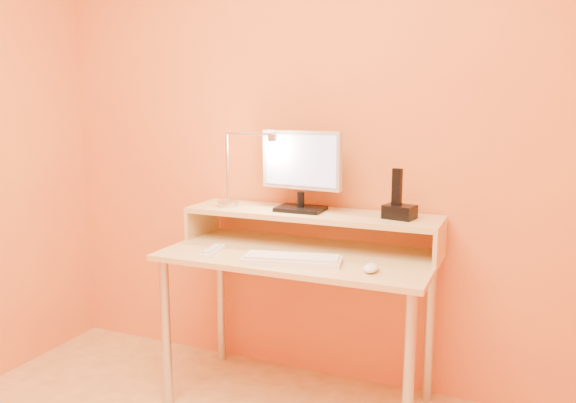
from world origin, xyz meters
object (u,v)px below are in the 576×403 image
at_px(keyboard, 292,260).
at_px(remote_control, 213,251).
at_px(phone_dock, 400,212).
at_px(monitor_panel, 302,160).
at_px(lamp_base, 228,204).
at_px(mouse, 371,268).

distance_m(keyboard, remote_control, 0.38).
distance_m(phone_dock, keyboard, 0.52).
xyz_separation_m(monitor_panel, remote_control, (-0.30, -0.32, -0.39)).
xyz_separation_m(lamp_base, phone_dock, (0.84, 0.03, 0.02)).
relative_size(mouse, remote_control, 0.54).
bearing_deg(phone_dock, monitor_panel, -168.77).
height_order(monitor_panel, remote_control, monitor_panel).
bearing_deg(monitor_panel, keyboard, -69.21).
distance_m(lamp_base, remote_control, 0.33).
height_order(monitor_panel, phone_dock, monitor_panel).
relative_size(lamp_base, keyboard, 0.24).
distance_m(monitor_panel, mouse, 0.65).
height_order(lamp_base, mouse, lamp_base).
bearing_deg(remote_control, keyboard, -10.10).
bearing_deg(mouse, lamp_base, 158.78).
bearing_deg(monitor_panel, lamp_base, -167.86).
xyz_separation_m(lamp_base, keyboard, (0.46, -0.28, -0.16)).
relative_size(monitor_panel, phone_dock, 3.06).
height_order(lamp_base, phone_dock, phone_dock).
height_order(lamp_base, keyboard, lamp_base).
bearing_deg(lamp_base, mouse, -19.35).
bearing_deg(lamp_base, remote_control, -75.56).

